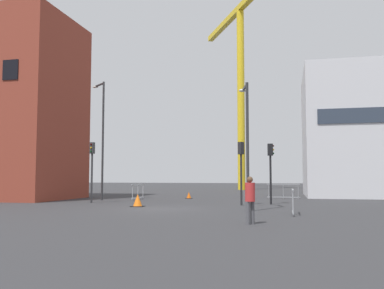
{
  "coord_description": "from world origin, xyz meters",
  "views": [
    {
      "loc": [
        6.35,
        -20.27,
        1.63
      ],
      "look_at": [
        0.0,
        7.67,
        3.79
      ],
      "focal_mm": 39.46,
      "sensor_mm": 36.0,
      "label": 1
    }
  ],
  "objects_px": {
    "pedestrian_walking": "(250,197)",
    "traffic_light_near": "(241,162)",
    "streetlamp_short": "(247,134)",
    "traffic_light_corner": "(271,163)",
    "construction_crane": "(239,65)",
    "traffic_cone_on_verge": "(138,201)",
    "traffic_light_verge": "(92,162)",
    "traffic_cone_orange": "(189,196)",
    "streetlamp_tall": "(102,131)"
  },
  "relations": [
    {
      "from": "traffic_light_near",
      "to": "traffic_cone_orange",
      "type": "xyz_separation_m",
      "value": [
        -4.54,
        6.4,
        -2.2
      ]
    },
    {
      "from": "streetlamp_tall",
      "to": "streetlamp_short",
      "type": "distance_m",
      "value": 12.78
    },
    {
      "from": "traffic_cone_on_verge",
      "to": "traffic_cone_orange",
      "type": "distance_m",
      "value": 8.62
    },
    {
      "from": "streetlamp_short",
      "to": "traffic_cone_on_verge",
      "type": "distance_m",
      "value": 7.09
    },
    {
      "from": "pedestrian_walking",
      "to": "construction_crane",
      "type": "bearing_deg",
      "value": 96.83
    },
    {
      "from": "streetlamp_short",
      "to": "traffic_light_corner",
      "type": "relative_size",
      "value": 1.72
    },
    {
      "from": "streetlamp_tall",
      "to": "traffic_cone_orange",
      "type": "height_order",
      "value": "streetlamp_tall"
    },
    {
      "from": "construction_crane",
      "to": "traffic_light_corner",
      "type": "xyz_separation_m",
      "value": [
        4.7,
        -26.31,
        -13.05
      ]
    },
    {
      "from": "streetlamp_tall",
      "to": "traffic_light_corner",
      "type": "height_order",
      "value": "streetlamp_tall"
    },
    {
      "from": "traffic_cone_on_verge",
      "to": "streetlamp_short",
      "type": "bearing_deg",
      "value": -15.06
    },
    {
      "from": "traffic_light_verge",
      "to": "pedestrian_walking",
      "type": "distance_m",
      "value": 14.23
    },
    {
      "from": "construction_crane",
      "to": "traffic_cone_on_verge",
      "type": "bearing_deg",
      "value": -94.33
    },
    {
      "from": "pedestrian_walking",
      "to": "traffic_light_near",
      "type": "bearing_deg",
      "value": 97.93
    },
    {
      "from": "traffic_light_verge",
      "to": "traffic_cone_on_verge",
      "type": "relative_size",
      "value": 5.53
    },
    {
      "from": "streetlamp_tall",
      "to": "traffic_light_corner",
      "type": "distance_m",
      "value": 11.96
    },
    {
      "from": "construction_crane",
      "to": "traffic_cone_on_verge",
      "type": "relative_size",
      "value": 34.13
    },
    {
      "from": "streetlamp_short",
      "to": "traffic_light_near",
      "type": "bearing_deg",
      "value": 100.24
    },
    {
      "from": "traffic_light_corner",
      "to": "pedestrian_walking",
      "type": "height_order",
      "value": "traffic_light_corner"
    },
    {
      "from": "pedestrian_walking",
      "to": "traffic_cone_orange",
      "type": "xyz_separation_m",
      "value": [
        -5.83,
        15.66,
        -0.72
      ]
    },
    {
      "from": "pedestrian_walking",
      "to": "traffic_light_corner",
      "type": "bearing_deg",
      "value": 88.38
    },
    {
      "from": "streetlamp_short",
      "to": "pedestrian_walking",
      "type": "bearing_deg",
      "value": -83.7
    },
    {
      "from": "traffic_light_verge",
      "to": "traffic_cone_orange",
      "type": "xyz_separation_m",
      "value": [
        4.7,
        6.22,
        -2.3
      ]
    },
    {
      "from": "traffic_light_verge",
      "to": "traffic_cone_orange",
      "type": "bearing_deg",
      "value": 52.92
    },
    {
      "from": "traffic_light_corner",
      "to": "traffic_cone_orange",
      "type": "distance_m",
      "value": 8.32
    },
    {
      "from": "construction_crane",
      "to": "streetlamp_tall",
      "type": "distance_m",
      "value": 27.52
    },
    {
      "from": "traffic_light_near",
      "to": "pedestrian_walking",
      "type": "relative_size",
      "value": 2.2
    },
    {
      "from": "streetlamp_short",
      "to": "traffic_light_verge",
      "type": "xyz_separation_m",
      "value": [
        -9.93,
        4.0,
        -1.1
      ]
    },
    {
      "from": "streetlamp_short",
      "to": "traffic_light_corner",
      "type": "xyz_separation_m",
      "value": [
        0.9,
        5.03,
        -1.22
      ]
    },
    {
      "from": "traffic_light_corner",
      "to": "pedestrian_walking",
      "type": "relative_size",
      "value": 2.18
    },
    {
      "from": "streetlamp_tall",
      "to": "traffic_light_near",
      "type": "bearing_deg",
      "value": -17.4
    },
    {
      "from": "streetlamp_tall",
      "to": "traffic_light_near",
      "type": "xyz_separation_m",
      "value": [
        9.98,
        -3.13,
        -2.32
      ]
    },
    {
      "from": "construction_crane",
      "to": "streetlamp_short",
      "type": "distance_m",
      "value": 33.72
    },
    {
      "from": "streetlamp_short",
      "to": "traffic_light_corner",
      "type": "bearing_deg",
      "value": 79.89
    },
    {
      "from": "streetlamp_tall",
      "to": "pedestrian_walking",
      "type": "distance_m",
      "value": 17.17
    },
    {
      "from": "streetlamp_short",
      "to": "traffic_light_verge",
      "type": "distance_m",
      "value": 10.76
    },
    {
      "from": "streetlamp_short",
      "to": "traffic_cone_on_verge",
      "type": "relative_size",
      "value": 9.02
    },
    {
      "from": "streetlamp_tall",
      "to": "pedestrian_walking",
      "type": "relative_size",
      "value": 5.05
    },
    {
      "from": "traffic_cone_on_verge",
      "to": "traffic_light_verge",
      "type": "bearing_deg",
      "value": 148.59
    },
    {
      "from": "streetlamp_tall",
      "to": "streetlamp_short",
      "type": "bearing_deg",
      "value": -33.05
    },
    {
      "from": "traffic_light_verge",
      "to": "streetlamp_short",
      "type": "bearing_deg",
      "value": -21.92
    },
    {
      "from": "construction_crane",
      "to": "traffic_light_near",
      "type": "xyz_separation_m",
      "value": [
        3.11,
        -27.53,
        -13.03
      ]
    },
    {
      "from": "pedestrian_walking",
      "to": "streetlamp_tall",
      "type": "bearing_deg",
      "value": 132.3
    },
    {
      "from": "pedestrian_walking",
      "to": "traffic_cone_orange",
      "type": "height_order",
      "value": "pedestrian_walking"
    },
    {
      "from": "pedestrian_walking",
      "to": "traffic_cone_on_verge",
      "type": "relative_size",
      "value": 2.41
    },
    {
      "from": "streetlamp_tall",
      "to": "traffic_light_corner",
      "type": "bearing_deg",
      "value": -9.38
    },
    {
      "from": "pedestrian_walking",
      "to": "traffic_cone_on_verge",
      "type": "bearing_deg",
      "value": 133.25
    },
    {
      "from": "traffic_light_corner",
      "to": "pedestrian_walking",
      "type": "bearing_deg",
      "value": -91.62
    },
    {
      "from": "streetlamp_short",
      "to": "traffic_light_near",
      "type": "relative_size",
      "value": 1.7
    },
    {
      "from": "construction_crane",
      "to": "pedestrian_walking",
      "type": "xyz_separation_m",
      "value": [
        4.41,
        -36.79,
        -14.51
      ]
    },
    {
      "from": "traffic_light_verge",
      "to": "traffic_cone_on_verge",
      "type": "distance_m",
      "value": 5.05
    }
  ]
}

